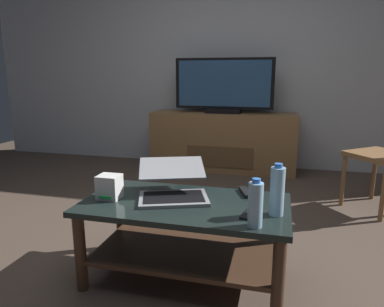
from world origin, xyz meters
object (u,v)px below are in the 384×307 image
Objects in this scene: coffee_table at (185,226)px; media_cabinet at (223,142)px; television at (224,87)px; water_bottle_far at (255,204)px; router_box at (109,187)px; cell_phone at (251,214)px; tv_remote at (246,192)px; laptop at (173,186)px; water_bottle_near at (277,191)px.

coffee_table is 0.65× the size of media_cabinet.
water_bottle_far is at bearing -77.55° from television.
router_box is 0.93× the size of cell_phone.
water_bottle_far reaches higher than coffee_table.
television is at bearing 82.36° from tv_remote.
tv_remote is at bearing 19.39° from laptop.
water_bottle_far reaches higher than laptop.
router_box is 0.89m from water_bottle_near.
media_cabinet reaches higher than router_box.
cell_phone is at bearing -20.53° from laptop.
coffee_table is 8.37× the size of router_box.
water_bottle_far reaches higher than router_box.
water_bottle_far is (0.38, -0.22, 0.24)m from coffee_table.
media_cabinet is 2.25m from laptop.
water_bottle_near is at bearing 60.85° from water_bottle_far.
media_cabinet is at bearing 105.20° from water_bottle_near.
tv_remote is at bearing -77.35° from media_cabinet.
water_bottle_near is 1.15× the size of water_bottle_far.
cell_phone is (0.45, -0.17, -0.06)m from laptop.
router_box is 0.51× the size of water_bottle_near.
television reaches higher than coffee_table.
water_bottle_far is at bearing -29.74° from coffee_table.
water_bottle_near reaches higher than media_cabinet.
cell_phone is at bearing -77.65° from media_cabinet.
water_bottle_near is (0.89, -0.01, 0.06)m from router_box.
media_cabinet reaches higher than tv_remote.
coffee_table is 0.40m from tv_remote.
television is 2.27m from laptop.
tv_remote is at bearing 122.76° from water_bottle_near.
television reaches higher than cell_phone.
water_bottle_far is at bearing -65.85° from cell_phone.
laptop is 0.58m from water_bottle_near.
tv_remote reaches higher than cell_phone.
router_box is (-0.24, -2.35, 0.17)m from media_cabinet.
water_bottle_near reaches higher than water_bottle_far.
tv_remote is (0.71, 0.25, -0.06)m from router_box.
media_cabinet is 0.64m from television.
coffee_table is 2.16× the size of laptop.
router_box is at bearing -173.88° from coffee_table.
tv_remote reaches higher than coffee_table.
laptop is at bearing 148.37° from water_bottle_far.
laptop reaches higher than coffee_table.
water_bottle_far is (-0.09, -0.16, -0.02)m from water_bottle_near.
water_bottle_near is 1.83× the size of cell_phone.
media_cabinet reaches higher than cell_phone.
laptop is 2.26× the size of water_bottle_far.
coffee_table is 0.46m from router_box.
router_box is (-0.41, -0.04, 0.20)m from coffee_table.
media_cabinet is (-0.17, 2.31, 0.03)m from coffee_table.
television is 2.47m from water_bottle_near.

